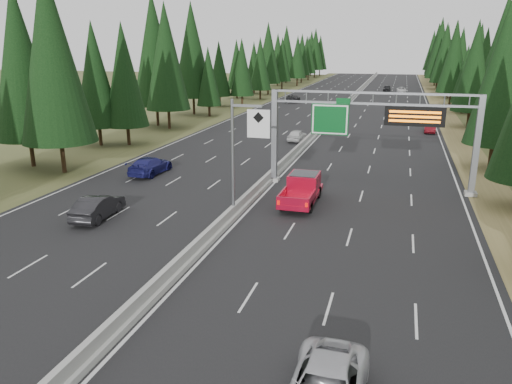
% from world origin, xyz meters
% --- Properties ---
extents(road, '(32.00, 260.00, 0.08)m').
position_xyz_m(road, '(0.00, 80.00, 0.04)').
color(road, black).
rests_on(road, ground).
extents(shoulder_right, '(3.60, 260.00, 0.06)m').
position_xyz_m(shoulder_right, '(17.80, 80.00, 0.03)').
color(shoulder_right, olive).
rests_on(shoulder_right, ground).
extents(shoulder_left, '(3.60, 260.00, 0.06)m').
position_xyz_m(shoulder_left, '(-17.80, 80.00, 0.03)').
color(shoulder_left, '#424D24').
rests_on(shoulder_left, ground).
extents(median_barrier, '(0.70, 260.00, 0.85)m').
position_xyz_m(median_barrier, '(0.00, 80.00, 0.41)').
color(median_barrier, gray).
rests_on(median_barrier, road).
extents(sign_gantry, '(16.75, 0.98, 7.80)m').
position_xyz_m(sign_gantry, '(8.92, 34.88, 5.27)').
color(sign_gantry, slate).
rests_on(sign_gantry, road).
extents(hov_sign_pole, '(2.80, 0.50, 8.00)m').
position_xyz_m(hov_sign_pole, '(0.58, 24.97, 4.72)').
color(hov_sign_pole, slate).
rests_on(hov_sign_pole, road).
extents(tree_row_right, '(11.70, 244.82, 18.49)m').
position_xyz_m(tree_row_right, '(21.82, 81.68, 9.18)').
color(tree_row_right, black).
rests_on(tree_row_right, ground).
extents(tree_row_left, '(12.35, 243.99, 18.65)m').
position_xyz_m(tree_row_left, '(-22.13, 73.12, 9.08)').
color(tree_row_left, black).
rests_on(tree_row_left, ground).
extents(red_pickup, '(2.28, 6.39, 2.08)m').
position_xyz_m(red_pickup, '(3.86, 29.77, 1.23)').
color(red_pickup, black).
rests_on(red_pickup, road).
extents(car_ahead_green, '(1.56, 3.79, 1.29)m').
position_xyz_m(car_ahead_green, '(1.54, 64.01, 0.72)').
color(car_ahead_green, '#135420').
rests_on(car_ahead_green, road).
extents(car_ahead_dkred, '(1.71, 4.17, 1.34)m').
position_xyz_m(car_ahead_dkred, '(14.50, 65.05, 0.75)').
color(car_ahead_dkred, maroon).
rests_on(car_ahead_dkred, road).
extents(car_ahead_dkgrey, '(2.37, 5.30, 1.51)m').
position_xyz_m(car_ahead_dkgrey, '(11.29, 83.33, 0.83)').
color(car_ahead_dkgrey, black).
rests_on(car_ahead_dkgrey, road).
extents(car_ahead_white, '(2.42, 4.90, 1.34)m').
position_xyz_m(car_ahead_white, '(10.29, 125.45, 0.75)').
color(car_ahead_white, silver).
rests_on(car_ahead_white, road).
extents(car_ahead_far, '(1.86, 4.38, 1.48)m').
position_xyz_m(car_ahead_far, '(6.69, 128.68, 0.82)').
color(car_ahead_far, black).
rests_on(car_ahead_far, road).
extents(car_onc_near, '(2.03, 4.96, 1.60)m').
position_xyz_m(car_onc_near, '(-8.78, 22.32, 0.88)').
color(car_onc_near, black).
rests_on(car_onc_near, road).
extents(car_onc_blue, '(2.35, 5.48, 1.57)m').
position_xyz_m(car_onc_blue, '(-11.09, 34.25, 0.87)').
color(car_onc_blue, navy).
rests_on(car_onc_blue, road).
extents(car_onc_white, '(1.98, 4.27, 1.42)m').
position_xyz_m(car_onc_white, '(-1.50, 53.97, 0.79)').
color(car_onc_white, silver).
rests_on(car_onc_white, road).
extents(car_onc_far, '(2.82, 5.62, 1.53)m').
position_xyz_m(car_onc_far, '(-11.20, 96.86, 0.84)').
color(car_onc_far, black).
rests_on(car_onc_far, road).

